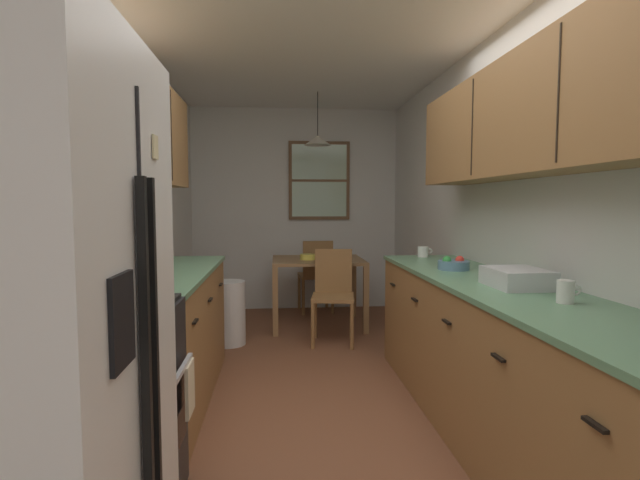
# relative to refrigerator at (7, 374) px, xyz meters

# --- Properties ---
(ground_plane) EXTENTS (12.00, 12.00, 0.00)m
(ground_plane) POSITION_rel_refrigerator_xyz_m (0.95, 2.17, -0.90)
(ground_plane) COLOR brown
(wall_left) EXTENTS (0.10, 9.00, 2.55)m
(wall_left) POSITION_rel_refrigerator_xyz_m (-0.40, 2.17, 0.38)
(wall_left) COLOR silver
(wall_left) RESTS_ON ground
(wall_right) EXTENTS (0.10, 9.00, 2.55)m
(wall_right) POSITION_rel_refrigerator_xyz_m (2.30, 2.17, 0.38)
(wall_right) COLOR silver
(wall_right) RESTS_ON ground
(wall_back) EXTENTS (4.40, 0.10, 2.55)m
(wall_back) POSITION_rel_refrigerator_xyz_m (0.95, 4.82, 0.38)
(wall_back) COLOR silver
(wall_back) RESTS_ON ground
(ceiling_slab) EXTENTS (4.40, 9.00, 0.08)m
(ceiling_slab) POSITION_rel_refrigerator_xyz_m (0.95, 2.17, 1.69)
(ceiling_slab) COLOR white
(refrigerator) EXTENTS (0.73, 0.81, 1.79)m
(refrigerator) POSITION_rel_refrigerator_xyz_m (0.00, 0.00, 0.00)
(refrigerator) COLOR white
(refrigerator) RESTS_ON ground
(stove_range) EXTENTS (0.66, 0.59, 1.10)m
(stove_range) POSITION_rel_refrigerator_xyz_m (-0.05, 0.72, -0.43)
(stove_range) COLOR black
(stove_range) RESTS_ON ground
(microwave_over_range) EXTENTS (0.39, 0.61, 0.34)m
(microwave_over_range) POSITION_rel_refrigerator_xyz_m (-0.16, 0.72, 0.74)
(microwave_over_range) COLOR white
(counter_left) EXTENTS (0.64, 1.82, 0.90)m
(counter_left) POSITION_rel_refrigerator_xyz_m (-0.05, 1.93, -0.45)
(counter_left) COLOR olive
(counter_left) RESTS_ON ground
(upper_cabinets_left) EXTENTS (0.33, 1.90, 0.69)m
(upper_cabinets_left) POSITION_rel_refrigerator_xyz_m (-0.19, 1.88, 0.93)
(upper_cabinets_left) COLOR olive
(counter_right) EXTENTS (0.64, 3.07, 0.90)m
(counter_right) POSITION_rel_refrigerator_xyz_m (1.95, 1.19, -0.45)
(counter_right) COLOR olive
(counter_right) RESTS_ON ground
(upper_cabinets_right) EXTENTS (0.33, 2.75, 0.64)m
(upper_cabinets_right) POSITION_rel_refrigerator_xyz_m (2.09, 1.14, 0.92)
(upper_cabinets_right) COLOR olive
(dining_table) EXTENTS (0.99, 0.84, 0.74)m
(dining_table) POSITION_rel_refrigerator_xyz_m (1.16, 3.87, -0.26)
(dining_table) COLOR olive
(dining_table) RESTS_ON ground
(dining_chair_near) EXTENTS (0.45, 0.45, 0.90)m
(dining_chair_near) POSITION_rel_refrigerator_xyz_m (1.26, 3.24, -0.40)
(dining_chair_near) COLOR olive
(dining_chair_near) RESTS_ON ground
(dining_chair_far) EXTENTS (0.43, 0.43, 0.90)m
(dining_chair_far) POSITION_rel_refrigerator_xyz_m (1.20, 4.50, -0.40)
(dining_chair_far) COLOR olive
(dining_chair_far) RESTS_ON ground
(pendant_light) EXTENTS (0.29, 0.29, 0.57)m
(pendant_light) POSITION_rel_refrigerator_xyz_m (1.16, 3.87, 1.14)
(pendant_light) COLOR black
(back_window) EXTENTS (0.78, 0.05, 0.99)m
(back_window) POSITION_rel_refrigerator_xyz_m (1.25, 4.74, 0.75)
(back_window) COLOR brown
(trash_bin) EXTENTS (0.32, 0.32, 0.61)m
(trash_bin) POSITION_rel_refrigerator_xyz_m (0.25, 3.23, -0.59)
(trash_bin) COLOR white
(trash_bin) RESTS_ON ground
(storage_canister) EXTENTS (0.13, 0.13, 0.20)m
(storage_canister) POSITION_rel_refrigerator_xyz_m (-0.05, 1.18, 0.11)
(storage_canister) COLOR red
(storage_canister) RESTS_ON counter_left
(dish_towel) EXTENTS (0.02, 0.16, 0.24)m
(dish_towel) POSITION_rel_refrigerator_xyz_m (0.31, 0.87, -0.40)
(dish_towel) COLOR beige
(mug_by_coffeemaker) EXTENTS (0.11, 0.07, 0.10)m
(mug_by_coffeemaker) POSITION_rel_refrigerator_xyz_m (2.01, 0.70, 0.06)
(mug_by_coffeemaker) COLOR white
(mug_by_coffeemaker) RESTS_ON counter_right
(mug_spare) EXTENTS (0.13, 0.09, 0.09)m
(mug_spare) POSITION_rel_refrigerator_xyz_m (1.94, 2.58, 0.05)
(mug_spare) COLOR white
(mug_spare) RESTS_ON counter_right
(fruit_bowl) EXTENTS (0.21, 0.21, 0.09)m
(fruit_bowl) POSITION_rel_refrigerator_xyz_m (1.91, 1.81, 0.04)
(fruit_bowl) COLOR #597F9E
(fruit_bowl) RESTS_ON counter_right
(dish_rack) EXTENTS (0.28, 0.34, 0.10)m
(dish_rack) POSITION_rel_refrigerator_xyz_m (2.00, 1.12, 0.05)
(dish_rack) COLOR silver
(dish_rack) RESTS_ON counter_right
(table_serving_bowl) EXTENTS (0.17, 0.17, 0.06)m
(table_serving_bowl) POSITION_rel_refrigerator_xyz_m (1.04, 3.80, -0.12)
(table_serving_bowl) COLOR #E0D14C
(table_serving_bowl) RESTS_ON dining_table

